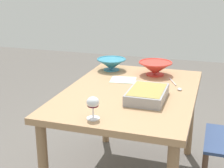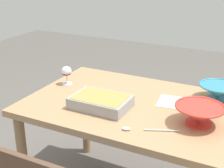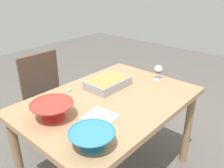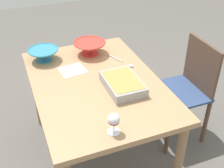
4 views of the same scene
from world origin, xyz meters
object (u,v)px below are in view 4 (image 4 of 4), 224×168
Objects in this scene: wine_glass at (114,121)px; small_bowl at (44,54)px; napkin at (73,70)px; dining_table at (96,92)px; mixing_bowl at (90,47)px; casserole_dish at (123,83)px; chair at (186,87)px; serving_spoon at (125,63)px.

wine_glass is 0.54× the size of small_bowl.
dining_table is at bearing 27.84° from napkin.
mixing_bowl is 1.10× the size of small_bowl.
mixing_bowl reaches higher than casserole_dish.
mixing_bowl reaches higher than napkin.
wine_glass is at bearing 3.05° from napkin.
wine_glass is (0.53, -0.87, 0.33)m from chair.
wine_glass reaches higher than casserole_dish.
mixing_bowl is (-0.94, 0.16, -0.03)m from wine_glass.
chair is 3.66× the size of small_bowl.
dining_table is 0.81m from chair.
casserole_dish is at bearing 5.58° from mixing_bowl.
small_bowl is at bearing -144.03° from casserole_dish.
casserole_dish is 0.44m from napkin.
dining_table is 0.55m from small_bowl.
chair is 4.70× the size of napkin.
dining_table is 9.78× the size of wine_glass.
small_bowl is 0.30m from napkin.
serving_spoon reaches higher than napkin.
chair is at bearing 71.87° from serving_spoon.
napkin is at bearing -143.79° from casserole_dish.
mixing_bowl is at bearing -141.01° from serving_spoon.
napkin is (-0.35, -0.26, -0.04)m from casserole_dish.
dining_table is 5.26× the size of small_bowl.
chair is 2.63× the size of casserole_dish.
small_bowl is at bearing -112.45° from chair.
dining_table is 4.60× the size of serving_spoon.
chair is at bearing 59.48° from mixing_bowl.
dining_table is 3.77× the size of casserole_dish.
napkin is (-0.21, -0.11, 0.09)m from dining_table.
small_bowl reaches higher than dining_table.
dining_table is at bearing -89.69° from chair.
dining_table is at bearing -60.16° from serving_spoon.
wine_glass is at bearing -29.58° from casserole_dish.
serving_spoon is at bearing 38.99° from mixing_bowl.
mixing_bowl is at bearing 170.15° from wine_glass.
casserole_dish is at bearing 36.21° from napkin.
wine_glass is 0.99m from small_bowl.
serving_spoon is at bearing 83.72° from napkin.
wine_glass is 0.44m from casserole_dish.
casserole_dish is 1.40× the size of small_bowl.
mixing_bowl is at bearing 167.87° from dining_table.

